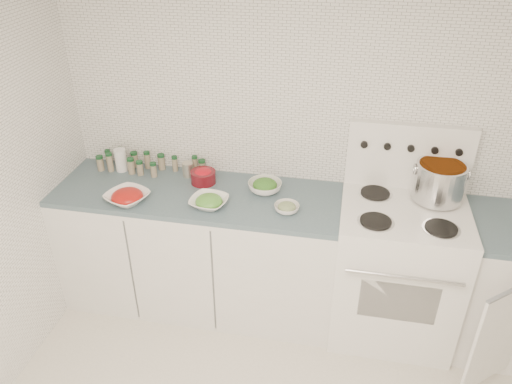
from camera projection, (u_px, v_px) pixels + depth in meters
name	position (u px, v px, depth m)	size (l,w,h in m)	color
room_walls	(312.00, 226.00, 1.73)	(3.54, 3.04, 2.52)	white
counter_left	(200.00, 248.00, 3.44)	(1.85, 0.62, 0.90)	white
stove	(396.00, 267.00, 3.20)	(0.76, 0.70, 1.36)	white
stock_pot	(439.00, 180.00, 3.00)	(0.32, 0.30, 0.23)	silver
bowl_tomato	(127.00, 197.00, 3.09)	(0.33, 0.33, 0.08)	white
bowl_snowpea	(209.00, 202.00, 3.05)	(0.26, 0.26, 0.08)	white
bowl_broccoli	(265.00, 186.00, 3.20)	(0.28, 0.28, 0.09)	white
bowl_zucchini	(287.00, 208.00, 3.00)	(0.17, 0.17, 0.06)	white
bowl_pepper	(203.00, 176.00, 3.29)	(0.17, 0.17, 0.10)	#570E16
salt_canister	(121.00, 160.00, 3.42)	(0.08, 0.08, 0.16)	white
tin_can	(188.00, 169.00, 3.37)	(0.08, 0.08, 0.10)	#B7AE9B
spice_cluster	(143.00, 163.00, 3.43)	(0.75, 0.16, 0.14)	gray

